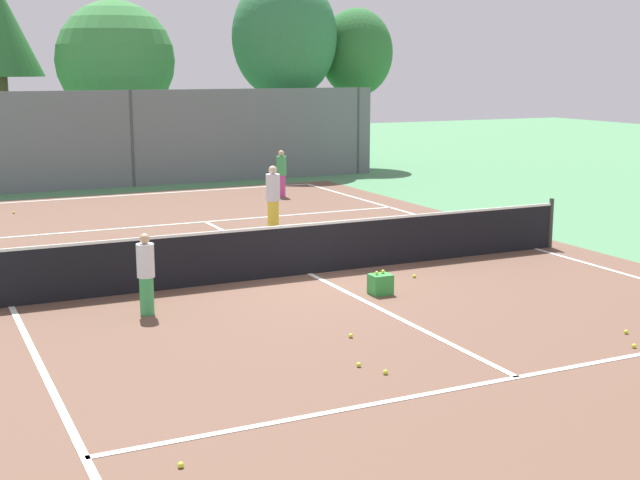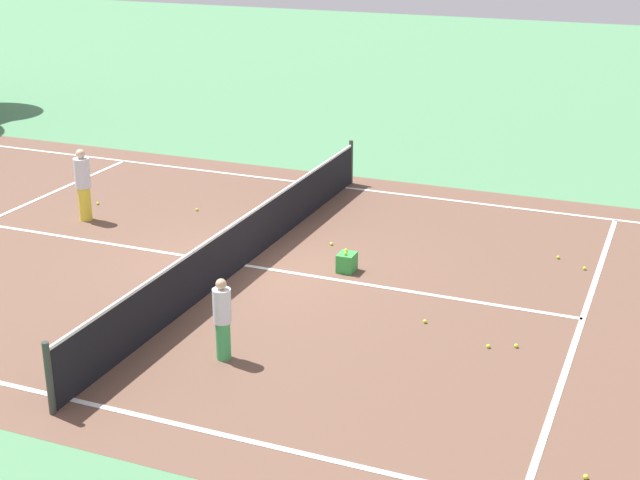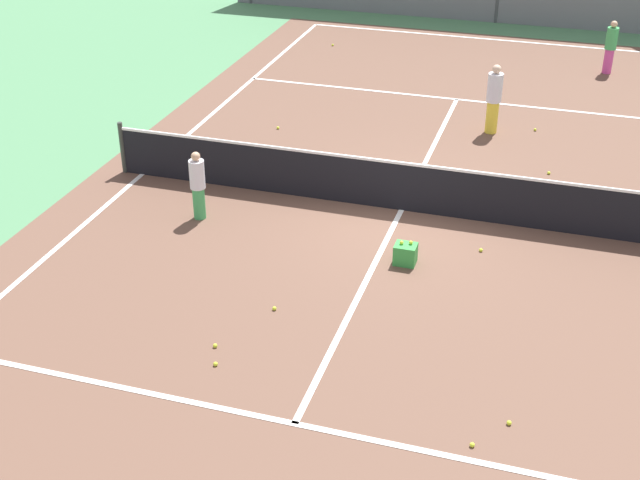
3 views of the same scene
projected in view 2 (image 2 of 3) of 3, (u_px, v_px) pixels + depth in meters
ground_plane at (244, 266)px, 17.91m from camera, size 80.00×80.00×0.00m
court_surface at (244, 265)px, 17.91m from camera, size 13.00×25.00×0.01m
tennis_net at (244, 241)px, 17.73m from camera, size 11.90×0.10×1.10m
player_1 at (83, 184)px, 20.16m from camera, size 0.34×0.34×1.61m
player_2 at (222, 318)px, 14.08m from camera, size 0.29×0.29×1.34m
ball_crate at (347, 262)px, 17.58m from camera, size 0.37×0.32×0.43m
tennis_ball_1 at (488, 346)px, 14.64m from camera, size 0.07×0.07×0.07m
tennis_ball_3 at (331, 244)px, 18.94m from camera, size 0.07×0.07×0.07m
tennis_ball_4 at (425, 321)px, 15.49m from camera, size 0.07×0.07×0.07m
tennis_ball_6 at (558, 257)px, 18.23m from camera, size 0.07×0.07×0.07m
tennis_ball_8 at (197, 209)px, 21.01m from camera, size 0.07×0.07×0.07m
tennis_ball_9 at (585, 268)px, 17.69m from camera, size 0.07×0.07×0.07m
tennis_ball_10 at (586, 477)px, 11.35m from camera, size 0.07×0.07×0.07m
tennis_ball_11 at (98, 203)px, 21.42m from camera, size 0.07×0.07×0.07m
tennis_ball_13 at (516, 346)px, 14.65m from camera, size 0.07×0.07×0.07m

